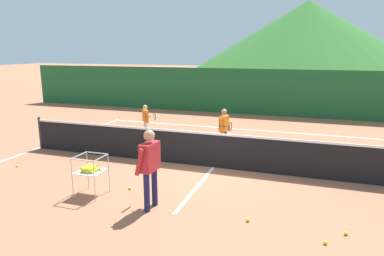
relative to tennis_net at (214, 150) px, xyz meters
The scene contains 16 objects.
ground_plane 0.50m from the tennis_net, ahead, with size 120.00×120.00×0.00m, color #A86647.
line_baseline_far 4.92m from the tennis_net, 90.00° to the left, with size 11.94×0.08×0.01m, color white.
line_sideline_west 5.99m from the tennis_net, behind, with size 0.08×10.10×0.01m, color white.
line_service_center 0.50m from the tennis_net, ahead, with size 0.08×5.88×0.01m, color white.
tennis_net is the anchor object (origin of this frame).
instructor 2.93m from the tennis_net, 101.04° to the right, with size 0.43×0.77×1.64m.
student_0 4.11m from the tennis_net, 142.64° to the left, with size 0.63×0.47×1.20m.
student_1 1.62m from the tennis_net, 93.67° to the left, with size 0.42×0.69×1.37m.
ball_cart 3.39m from the tennis_net, 128.26° to the right, with size 0.58×0.58×0.90m.
tennis_ball_0 4.23m from the tennis_net, 48.46° to the right, with size 0.07×0.07×0.07m, color yellow.
tennis_ball_1 4.17m from the tennis_net, 40.85° to the right, with size 0.07×0.07×0.07m, color yellow.
tennis_ball_2 2.60m from the tennis_net, 123.86° to the right, with size 0.07×0.07×0.07m, color yellow.
tennis_ball_3 3.16m from the tennis_net, 62.82° to the right, with size 0.07×0.07×0.07m, color yellow.
tennis_ball_5 5.44m from the tennis_net, 161.54° to the right, with size 0.07×0.07×0.07m, color yellow.
windscreen_fence 8.38m from the tennis_net, 90.00° to the left, with size 26.27×0.08×2.26m, color #1E5B2D.
hill_0 56.24m from the tennis_net, 88.71° to the left, with size 38.49×38.49×11.38m, color #2D6628.
Camera 1 is at (2.35, -8.77, 3.16)m, focal length 32.43 mm.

